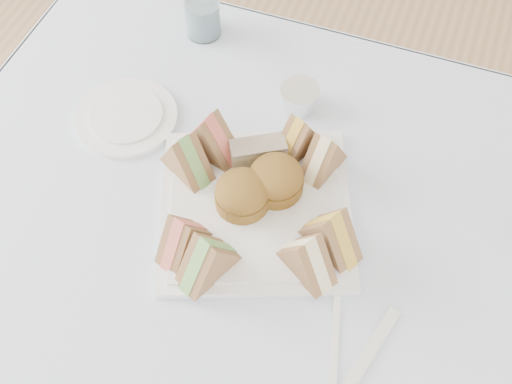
% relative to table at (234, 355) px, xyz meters
% --- Properties ---
extents(table, '(0.90, 0.90, 0.74)m').
position_rel_table_xyz_m(table, '(0.00, 0.00, 0.00)').
color(table, brown).
rests_on(table, floor).
extents(tablecloth, '(1.02, 1.02, 0.01)m').
position_rel_table_xyz_m(tablecloth, '(0.00, 0.00, 0.37)').
color(tablecloth, silver).
rests_on(tablecloth, table).
extents(serving_plate, '(0.36, 0.36, 0.01)m').
position_rel_table_xyz_m(serving_plate, '(0.01, 0.10, 0.38)').
color(serving_plate, white).
rests_on(serving_plate, tablecloth).
extents(sandwich_fl_a, '(0.06, 0.09, 0.08)m').
position_rel_table_xyz_m(sandwich_fl_a, '(-0.06, 0.00, 0.43)').
color(sandwich_fl_a, '#9E754A').
rests_on(sandwich_fl_a, serving_plate).
extents(sandwich_fl_b, '(0.08, 0.10, 0.08)m').
position_rel_table_xyz_m(sandwich_fl_b, '(-0.02, -0.02, 0.43)').
color(sandwich_fl_b, '#9E754A').
rests_on(sandwich_fl_b, serving_plate).
extents(sandwich_fr_a, '(0.10, 0.08, 0.08)m').
position_rel_table_xyz_m(sandwich_fr_a, '(0.13, 0.08, 0.43)').
color(sandwich_fr_a, '#9E754A').
rests_on(sandwich_fr_a, serving_plate).
extents(sandwich_fr_b, '(0.10, 0.08, 0.08)m').
position_rel_table_xyz_m(sandwich_fr_b, '(0.11, 0.03, 0.43)').
color(sandwich_fr_b, '#9E754A').
rests_on(sandwich_fr_b, serving_plate).
extents(sandwich_bl_a, '(0.10, 0.08, 0.08)m').
position_rel_table_xyz_m(sandwich_bl_a, '(-0.11, 0.13, 0.43)').
color(sandwich_bl_a, '#9E754A').
rests_on(sandwich_bl_a, serving_plate).
extents(sandwich_bl_b, '(0.10, 0.07, 0.08)m').
position_rel_table_xyz_m(sandwich_bl_b, '(-0.09, 0.17, 0.43)').
color(sandwich_bl_b, '#9E754A').
rests_on(sandwich_bl_b, serving_plate).
extents(sandwich_br_a, '(0.06, 0.09, 0.07)m').
position_rel_table_xyz_m(sandwich_br_a, '(0.08, 0.20, 0.43)').
color(sandwich_br_a, '#9E754A').
rests_on(sandwich_br_a, serving_plate).
extents(sandwich_br_b, '(0.07, 0.09, 0.07)m').
position_rel_table_xyz_m(sandwich_br_b, '(0.03, 0.22, 0.42)').
color(sandwich_br_b, '#9E754A').
rests_on(sandwich_br_b, serving_plate).
extents(scone_left, '(0.10, 0.10, 0.05)m').
position_rel_table_xyz_m(scone_left, '(-0.01, 0.10, 0.42)').
color(scone_left, brown).
rests_on(scone_left, serving_plate).
extents(scone_right, '(0.12, 0.12, 0.05)m').
position_rel_table_xyz_m(scone_right, '(0.02, 0.14, 0.42)').
color(scone_right, brown).
rests_on(scone_right, serving_plate).
extents(pastry_slice, '(0.09, 0.07, 0.04)m').
position_rel_table_xyz_m(pastry_slice, '(-0.02, 0.18, 0.41)').
color(pastry_slice, beige).
rests_on(pastry_slice, serving_plate).
extents(side_plate, '(0.22, 0.22, 0.01)m').
position_rel_table_xyz_m(side_plate, '(-0.25, 0.19, 0.38)').
color(side_plate, white).
rests_on(side_plate, tablecloth).
extents(water_glass, '(0.08, 0.08, 0.09)m').
position_rel_table_xyz_m(water_glass, '(-0.21, 0.42, 0.42)').
color(water_glass, white).
rests_on(water_glass, tablecloth).
extents(tea_strainer, '(0.08, 0.08, 0.04)m').
position_rel_table_xyz_m(tea_strainer, '(0.00, 0.32, 0.39)').
color(tea_strainer, white).
rests_on(tea_strainer, tablecloth).
extents(knife, '(0.07, 0.20, 0.00)m').
position_rel_table_xyz_m(knife, '(0.21, -0.08, 0.38)').
color(knife, white).
rests_on(knife, tablecloth).
extents(fork, '(0.05, 0.17, 0.00)m').
position_rel_table_xyz_m(fork, '(0.17, -0.03, 0.38)').
color(fork, white).
rests_on(fork, tablecloth).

